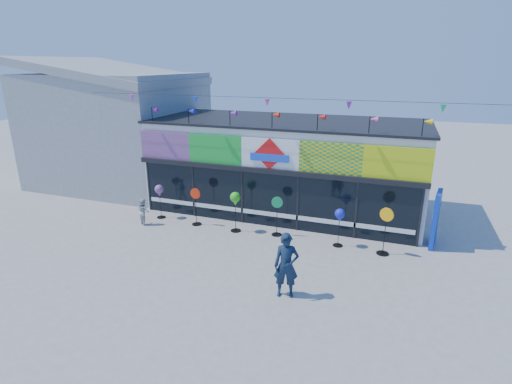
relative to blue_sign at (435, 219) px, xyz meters
The scene contains 12 objects.
ground 7.40m from the blue_sign, 149.90° to the right, with size 80.00×80.00×0.00m, color gray.
kite_shop 6.80m from the blue_sign, 160.31° to the left, with size 16.00×5.70×5.31m.
neighbour_building 16.81m from the blue_sign, 168.49° to the left, with size 8.18×7.20×6.87m.
blue_sign is the anchor object (origin of this frame).
spinner_0 11.17m from the blue_sign, behind, with size 0.38×0.38×1.52m.
spinner_1 9.35m from the blue_sign, behind, with size 0.45×0.41×1.61m.
spinner_2 7.55m from the blue_sign, behind, with size 0.42×0.42×1.67m.
spinner_3 5.86m from the blue_sign, 169.73° to the right, with size 0.45×0.41×1.60m.
spinner_4 3.54m from the blue_sign, 159.94° to the right, with size 0.37×0.37×1.48m.
spinner_5 2.17m from the blue_sign, 141.75° to the right, with size 0.48×0.45×1.76m.
adult_man 6.64m from the blue_sign, 129.78° to the right, with size 0.72×0.47×1.96m, color #122239.
child 11.55m from the blue_sign, behind, with size 0.55×0.31×1.12m, color silver.
Camera 1 is at (4.75, -11.38, 6.54)m, focal length 28.00 mm.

